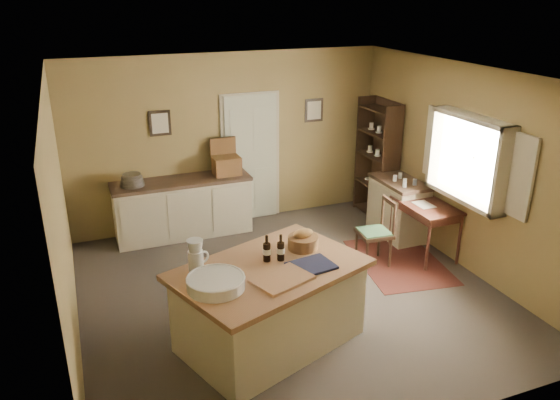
# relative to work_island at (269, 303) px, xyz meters

# --- Properties ---
(ground) EXTENTS (5.00, 5.00, 0.00)m
(ground) POSITION_rel_work_island_xyz_m (0.59, 0.87, -0.48)
(ground) COLOR #4E433B
(ground) RESTS_ON ground
(wall_back) EXTENTS (5.00, 0.10, 2.70)m
(wall_back) POSITION_rel_work_island_xyz_m (0.59, 3.37, 0.87)
(wall_back) COLOR olive
(wall_back) RESTS_ON ground
(wall_front) EXTENTS (5.00, 0.10, 2.70)m
(wall_front) POSITION_rel_work_island_xyz_m (0.59, -1.63, 0.87)
(wall_front) COLOR olive
(wall_front) RESTS_ON ground
(wall_left) EXTENTS (0.10, 5.00, 2.70)m
(wall_left) POSITION_rel_work_island_xyz_m (-1.91, 0.87, 0.87)
(wall_left) COLOR olive
(wall_left) RESTS_ON ground
(wall_right) EXTENTS (0.10, 5.00, 2.70)m
(wall_right) POSITION_rel_work_island_xyz_m (3.09, 0.87, 0.87)
(wall_right) COLOR olive
(wall_right) RESTS_ON ground
(ceiling) EXTENTS (5.00, 5.00, 0.00)m
(ceiling) POSITION_rel_work_island_xyz_m (0.59, 0.87, 2.22)
(ceiling) COLOR silver
(ceiling) RESTS_ON wall_back
(door) EXTENTS (0.97, 0.06, 2.11)m
(door) POSITION_rel_work_island_xyz_m (0.94, 3.34, 0.57)
(door) COLOR beige
(door) RESTS_ON ground
(framed_prints) EXTENTS (2.82, 0.02, 0.38)m
(framed_prints) POSITION_rel_work_island_xyz_m (0.79, 3.35, 1.24)
(framed_prints) COLOR black
(framed_prints) RESTS_ON ground
(window) EXTENTS (0.25, 1.99, 1.12)m
(window) POSITION_rel_work_island_xyz_m (3.01, 0.67, 1.07)
(window) COLOR #BBB193
(window) RESTS_ON ground
(work_island) EXTENTS (2.23, 1.83, 1.20)m
(work_island) POSITION_rel_work_island_xyz_m (0.00, 0.00, 0.00)
(work_island) COLOR #BBB193
(work_island) RESTS_ON ground
(sideboard) EXTENTS (2.07, 0.59, 1.18)m
(sideboard) POSITION_rel_work_island_xyz_m (-0.25, 3.07, -0.00)
(sideboard) COLOR #BBB193
(sideboard) RESTS_ON ground
(rug) EXTENTS (1.33, 1.75, 0.01)m
(rug) POSITION_rel_work_island_xyz_m (2.34, 1.07, -0.48)
(rug) COLOR #4D1C16
(rug) RESTS_ON ground
(writing_desk) EXTENTS (0.59, 0.97, 0.82)m
(writing_desk) POSITION_rel_work_island_xyz_m (2.79, 1.17, 0.19)
(writing_desk) COLOR #351811
(writing_desk) RESTS_ON ground
(desk_chair) EXTENTS (0.46, 0.46, 0.92)m
(desk_chair) POSITION_rel_work_island_xyz_m (1.97, 1.17, -0.02)
(desk_chair) COLOR black
(desk_chair) RESTS_ON ground
(right_cabinet) EXTENTS (0.55, 0.98, 0.99)m
(right_cabinet) POSITION_rel_work_island_xyz_m (2.79, 1.86, -0.02)
(right_cabinet) COLOR #BBB193
(right_cabinet) RESTS_ON ground
(shelving_unit) EXTENTS (0.33, 0.87, 1.93)m
(shelving_unit) POSITION_rel_work_island_xyz_m (2.94, 2.71, 0.48)
(shelving_unit) COLOR black
(shelving_unit) RESTS_ON ground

